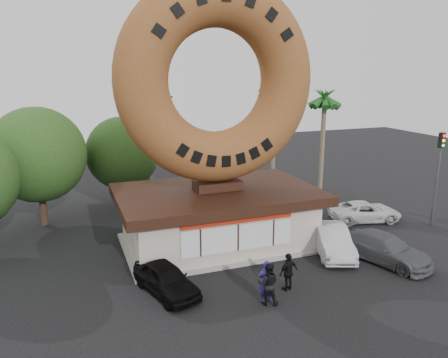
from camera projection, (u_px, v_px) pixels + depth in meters
ground at (262, 292)px, 19.91m from camera, size 90.00×90.00×0.00m
donut_shop at (218, 215)px, 24.91m from camera, size 11.20×7.20×3.80m
giant_donut at (217, 81)px, 23.08m from camera, size 10.91×2.78×10.91m
tree_west at (37, 155)px, 27.35m from camera, size 6.00×6.00×7.65m
tree_mid at (123, 153)px, 31.18m from camera, size 5.20×5.20×6.63m
palm_near at (275, 89)px, 33.09m from camera, size 2.60×2.60×9.75m
palm_far at (325, 101)px, 33.14m from camera, size 2.60×2.60×8.75m
street_lamp at (149, 143)px, 32.70m from camera, size 2.11×0.20×8.00m
traffic_signal at (438, 168)px, 27.33m from camera, size 0.30×0.38×6.07m
person_left at (266, 281)px, 18.89m from camera, size 0.76×0.55×1.92m
person_center at (268, 284)px, 18.68m from camera, size 1.15×1.05×1.91m
person_right at (288, 272)px, 19.90m from camera, size 1.13×0.71×1.80m
car_black at (166, 279)px, 19.66m from camera, size 2.75×4.36×1.38m
car_silver at (332, 240)px, 23.91m from camera, size 3.14×4.98×1.55m
car_grey at (385, 248)px, 22.90m from camera, size 3.56×5.42×1.46m
car_white at (365, 211)px, 29.07m from camera, size 5.08×3.22×1.31m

